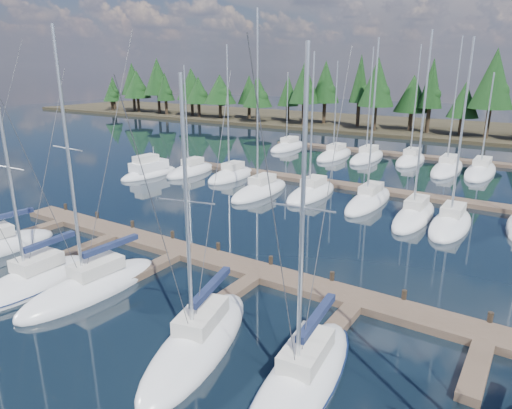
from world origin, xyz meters
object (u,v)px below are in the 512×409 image
Objects in this scene: front_sailboat_3 at (198,342)px; front_sailboat_4 at (302,380)px; motor_yacht_left at (149,172)px; front_sailboat_1 at (34,282)px; main_dock at (256,277)px; front_sailboat_2 at (92,287)px.

front_sailboat_4 reaches higher than front_sailboat_3.
front_sailboat_3 reaches higher than motor_yacht_left.
front_sailboat_1 is at bearing -177.47° from front_sailboat_4.
main_dock is 12.52m from front_sailboat_1.
front_sailboat_3 is 0.93× the size of front_sailboat_4.
front_sailboat_1 is 11.55m from front_sailboat_3.
motor_yacht_left is (-17.68, 21.60, 0.14)m from front_sailboat_2.
front_sailboat_2 is at bearing 174.05° from front_sailboat_3.
front_sailboat_1 is 1.60× the size of motor_yacht_left.
front_sailboat_3 is (1.46, -6.92, 0.08)m from main_dock.
front_sailboat_2 is (3.29, 1.36, 0.02)m from front_sailboat_1.
front_sailboat_3 is at bearing -40.90° from motor_yacht_left.
front_sailboat_1 is 27.10m from motor_yacht_left.
motor_yacht_left is (-25.93, 22.46, 0.16)m from front_sailboat_3.
front_sailboat_2 is 1.17× the size of front_sailboat_3.
main_dock is 9.29m from front_sailboat_4.
front_sailboat_4 reaches higher than main_dock.
front_sailboat_4 is at bearing -35.72° from motor_yacht_left.
main_dock is 3.28× the size of front_sailboat_4.
front_sailboat_1 reaches higher than motor_yacht_left.
front_sailboat_3 is (11.54, 0.50, 0.00)m from front_sailboat_1.
front_sailboat_4 is 38.08m from motor_yacht_left.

